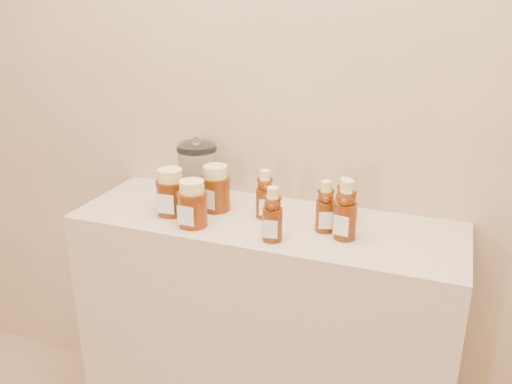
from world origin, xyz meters
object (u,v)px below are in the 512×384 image
at_px(honey_jar_left, 171,192).
at_px(glass_canister, 197,169).
at_px(bear_bottle_back_left, 265,191).
at_px(display_table, 264,342).
at_px(bear_bottle_front_left, 272,211).

bearing_deg(honey_jar_left, glass_canister, 77.27).
height_order(honey_jar_left, glass_canister, glass_canister).
bearing_deg(bear_bottle_back_left, glass_canister, 140.50).
distance_m(bear_bottle_back_left, glass_canister, 0.27).
distance_m(display_table, bear_bottle_front_left, 0.56).
bearing_deg(display_table, glass_canister, 161.28).
height_order(display_table, glass_canister, glass_canister).
distance_m(bear_bottle_back_left, bear_bottle_front_left, 0.16).
xyz_separation_m(display_table, bear_bottle_front_left, (0.07, -0.12, 0.54)).
xyz_separation_m(display_table, honey_jar_left, (-0.29, -0.06, 0.52)).
bearing_deg(display_table, honey_jar_left, -168.66).
bearing_deg(honey_jar_left, bear_bottle_front_left, -16.28).
relative_size(bear_bottle_front_left, glass_canister, 0.87).
xyz_separation_m(display_table, bear_bottle_back_left, (-0.01, 0.02, 0.54)).
bearing_deg(honey_jar_left, bear_bottle_back_left, 9.84).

